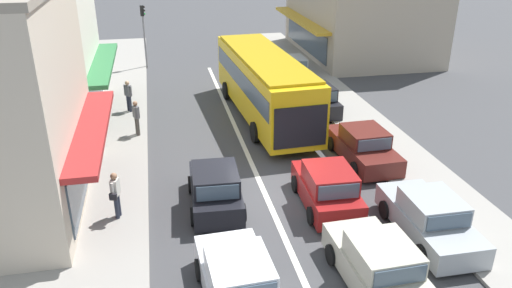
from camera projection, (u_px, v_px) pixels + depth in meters
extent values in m
plane|color=#3F3F42|center=(267.00, 198.00, 18.06)|extent=(140.00, 140.00, 0.00)
cube|color=silver|center=(246.00, 152.00, 21.63)|extent=(0.20, 28.00, 0.01)
cube|color=gray|center=(88.00, 145.00, 22.15)|extent=(5.20, 44.00, 0.14)
cube|color=gray|center=(363.00, 124.00, 24.54)|extent=(2.80, 44.00, 0.12)
cube|color=maroon|center=(91.00, 129.00, 16.95)|extent=(1.10, 7.67, 0.20)
cube|color=#425160|center=(83.00, 164.00, 17.40)|extent=(0.06, 6.67, 1.80)
cube|color=silver|center=(11.00, 44.00, 23.56)|extent=(7.16, 8.95, 7.72)
cube|color=#2D703D|center=(102.00, 64.00, 24.77)|extent=(1.10, 8.23, 0.20)
cube|color=#425160|center=(97.00, 89.00, 25.23)|extent=(0.06, 7.16, 1.80)
cube|color=gold|center=(301.00, 20.00, 35.94)|extent=(1.10, 10.82, 0.20)
cube|color=#425160|center=(306.00, 37.00, 36.54)|extent=(0.06, 9.41, 1.80)
cube|color=yellow|center=(264.00, 84.00, 24.83)|extent=(3.14, 10.93, 2.70)
cube|color=#425160|center=(264.00, 76.00, 24.66)|extent=(3.15, 10.50, 0.90)
cube|color=black|center=(301.00, 127.00, 20.12)|extent=(2.25, 0.19, 1.76)
cube|color=#AF890F|center=(264.00, 56.00, 24.25)|extent=(2.96, 10.06, 0.12)
cylinder|color=black|center=(226.00, 90.00, 28.00)|extent=(0.32, 0.97, 0.96)
cylinder|color=black|center=(269.00, 87.00, 28.60)|extent=(0.32, 0.97, 0.96)
cylinder|color=black|center=(255.00, 132.00, 22.43)|extent=(0.32, 0.97, 0.96)
cylinder|color=black|center=(307.00, 127.00, 23.02)|extent=(0.32, 0.97, 0.96)
cube|color=black|center=(215.00, 193.00, 17.35)|extent=(1.81, 3.77, 0.76)
cube|color=black|center=(215.00, 179.00, 16.79)|extent=(1.61, 1.97, 0.64)
cube|color=#425160|center=(213.00, 166.00, 17.67)|extent=(1.40, 0.12, 0.54)
cube|color=#425160|center=(218.00, 193.00, 15.92)|extent=(1.37, 0.12, 0.51)
cylinder|color=black|center=(191.00, 184.00, 18.32)|extent=(0.21, 0.63, 0.62)
cylinder|color=black|center=(235.00, 181.00, 18.55)|extent=(0.21, 0.63, 0.62)
cylinder|color=black|center=(193.00, 217.00, 16.31)|extent=(0.21, 0.63, 0.62)
cylinder|color=black|center=(243.00, 212.00, 16.55)|extent=(0.21, 0.63, 0.62)
cube|color=silver|center=(240.00, 270.00, 12.46)|extent=(1.64, 1.87, 0.60)
cube|color=#425160|center=(232.00, 249.00, 13.27)|extent=(1.44, 0.12, 0.51)
cylinder|color=black|center=(199.00, 270.00, 13.82)|extent=(0.21, 0.63, 0.62)
cylinder|color=black|center=(259.00, 260.00, 14.20)|extent=(0.21, 0.63, 0.62)
cube|color=maroon|center=(326.00, 192.00, 17.40)|extent=(1.78, 3.76, 0.76)
cube|color=maroon|center=(330.00, 178.00, 16.84)|extent=(1.59, 1.96, 0.64)
cube|color=#425160|center=(322.00, 165.00, 17.72)|extent=(1.40, 0.11, 0.54)
cube|color=#425160|center=(339.00, 192.00, 15.97)|extent=(1.37, 0.11, 0.51)
cylinder|color=black|center=(295.00, 184.00, 18.36)|extent=(0.20, 0.63, 0.62)
cylinder|color=black|center=(338.00, 180.00, 18.61)|extent=(0.20, 0.63, 0.62)
cylinder|color=black|center=(311.00, 216.00, 16.36)|extent=(0.20, 0.63, 0.62)
cylinder|color=black|center=(359.00, 211.00, 16.61)|extent=(0.20, 0.63, 0.62)
cube|color=#B7B29E|center=(379.00, 272.00, 13.42)|extent=(1.84, 4.25, 0.72)
cube|color=#B7B29E|center=(383.00, 254.00, 13.06)|extent=(1.61, 1.84, 0.60)
cube|color=#425160|center=(368.00, 235.00, 13.88)|extent=(1.44, 0.10, 0.51)
cube|color=#425160|center=(400.00, 276.00, 12.24)|extent=(1.41, 0.10, 0.48)
cylinder|color=black|center=(332.00, 255.00, 14.44)|extent=(0.20, 0.62, 0.62)
cylinder|color=black|center=(386.00, 247.00, 14.80)|extent=(0.20, 0.62, 0.62)
cube|color=#9EA3A8|center=(428.00, 222.00, 15.65)|extent=(1.76, 4.21, 0.72)
cube|color=#9EA3A8|center=(433.00, 206.00, 15.29)|extent=(1.58, 1.81, 0.60)
cube|color=#425160|center=(418.00, 191.00, 16.12)|extent=(1.44, 0.07, 0.51)
cube|color=#425160|center=(449.00, 222.00, 14.47)|extent=(1.40, 0.07, 0.48)
cylinder|color=black|center=(385.00, 210.00, 16.71)|extent=(0.19, 0.62, 0.62)
cylinder|color=black|center=(432.00, 205.00, 17.01)|extent=(0.19, 0.62, 0.62)
cylinder|color=black|center=(422.00, 255.00, 14.45)|extent=(0.19, 0.62, 0.62)
cylinder|color=black|center=(475.00, 248.00, 14.75)|extent=(0.19, 0.62, 0.62)
cube|color=#561E19|center=(362.00, 150.00, 20.65)|extent=(1.84, 4.25, 0.72)
cube|color=#561E19|center=(365.00, 136.00, 20.30)|extent=(1.61, 1.84, 0.60)
cube|color=#425160|center=(356.00, 128.00, 21.11)|extent=(1.44, 0.10, 0.51)
cube|color=#425160|center=(375.00, 145.00, 19.48)|extent=(1.41, 0.10, 0.48)
cylinder|color=black|center=(332.00, 144.00, 21.68)|extent=(0.20, 0.62, 0.62)
cylinder|color=black|center=(368.00, 140.00, 22.03)|extent=(0.20, 0.62, 0.62)
cylinder|color=black|center=(355.00, 169.00, 19.43)|extent=(0.20, 0.62, 0.62)
cylinder|color=black|center=(395.00, 165.00, 19.79)|extent=(0.20, 0.62, 0.62)
cube|color=black|center=(315.00, 103.00, 26.00)|extent=(1.79, 3.76, 0.76)
cube|color=black|center=(317.00, 92.00, 25.45)|extent=(1.59, 1.96, 0.64)
cube|color=#425160|center=(311.00, 86.00, 26.31)|extent=(1.40, 0.12, 0.54)
cube|color=#425160|center=(324.00, 97.00, 24.59)|extent=(1.37, 0.11, 0.51)
cylinder|color=black|center=(293.00, 101.00, 26.89)|extent=(0.20, 0.63, 0.62)
cylinder|color=black|center=(322.00, 99.00, 27.25)|extent=(0.20, 0.63, 0.62)
cylinder|color=black|center=(307.00, 115.00, 24.92)|extent=(0.20, 0.63, 0.62)
cylinder|color=black|center=(337.00, 112.00, 25.28)|extent=(0.20, 0.63, 0.62)
cube|color=#9EA3A8|center=(291.00, 72.00, 31.41)|extent=(1.75, 4.21, 0.72)
cube|color=#9EA3A8|center=(292.00, 62.00, 31.05)|extent=(1.57, 1.81, 0.60)
cube|color=#425160|center=(288.00, 58.00, 31.88)|extent=(1.44, 0.07, 0.51)
cube|color=#425160|center=(296.00, 66.00, 30.23)|extent=(1.40, 0.07, 0.48)
cylinder|color=black|center=(273.00, 70.00, 32.46)|extent=(0.18, 0.62, 0.62)
cylinder|color=black|center=(299.00, 69.00, 32.78)|extent=(0.18, 0.62, 0.62)
cylinder|color=black|center=(283.00, 81.00, 30.20)|extent=(0.18, 0.62, 0.62)
cylinder|color=black|center=(310.00, 80.00, 30.53)|extent=(0.18, 0.62, 0.62)
cylinder|color=gray|center=(144.00, 37.00, 33.22)|extent=(0.12, 0.12, 4.20)
cube|color=black|center=(142.00, 11.00, 32.51)|extent=(0.24, 0.24, 0.68)
sphere|color=black|center=(144.00, 7.00, 32.44)|extent=(0.13, 0.13, 0.13)
sphere|color=black|center=(144.00, 10.00, 32.53)|extent=(0.13, 0.13, 0.13)
sphere|color=green|center=(144.00, 14.00, 32.62)|extent=(0.13, 0.13, 0.13)
cylinder|color=#232838|center=(118.00, 204.00, 16.55)|extent=(0.14, 0.14, 0.84)
cylinder|color=#232838|center=(117.00, 207.00, 16.38)|extent=(0.14, 0.14, 0.84)
cube|color=beige|center=(115.00, 187.00, 16.18)|extent=(0.31, 0.41, 0.56)
sphere|color=#9E7051|center=(114.00, 176.00, 16.02)|extent=(0.22, 0.22, 0.22)
cylinder|color=beige|center=(117.00, 184.00, 16.40)|extent=(0.09, 0.09, 0.54)
cylinder|color=beige|center=(113.00, 191.00, 15.96)|extent=(0.09, 0.09, 0.54)
cube|color=black|center=(113.00, 197.00, 15.97)|extent=(0.26, 0.16, 0.22)
cylinder|color=#232838|center=(128.00, 103.00, 25.82)|extent=(0.14, 0.14, 0.84)
cylinder|color=#232838|center=(130.00, 104.00, 25.71)|extent=(0.14, 0.14, 0.84)
cube|color=slate|center=(128.00, 90.00, 25.48)|extent=(0.40, 0.42, 0.56)
sphere|color=tan|center=(127.00, 83.00, 25.32)|extent=(0.22, 0.22, 0.22)
cylinder|color=slate|center=(125.00, 90.00, 25.62)|extent=(0.09, 0.09, 0.54)
cylinder|color=slate|center=(131.00, 91.00, 25.34)|extent=(0.09, 0.09, 0.54)
cylinder|color=#4C4742|center=(137.00, 125.00, 22.96)|extent=(0.14, 0.14, 0.84)
cylinder|color=#4C4742|center=(138.00, 127.00, 22.82)|extent=(0.14, 0.14, 0.84)
cube|color=slate|center=(136.00, 112.00, 22.61)|extent=(0.33, 0.41, 0.56)
sphere|color=#9E7051|center=(135.00, 103.00, 22.44)|extent=(0.22, 0.22, 0.22)
cylinder|color=slate|center=(134.00, 110.00, 22.79)|extent=(0.09, 0.09, 0.54)
cylinder|color=slate|center=(138.00, 113.00, 22.42)|extent=(0.09, 0.09, 0.54)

